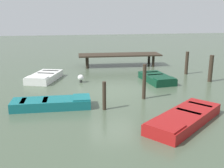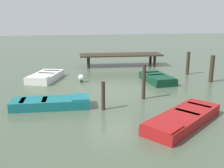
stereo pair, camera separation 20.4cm
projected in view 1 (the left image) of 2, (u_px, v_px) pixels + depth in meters
The scene contains 11 objects.
ground_plane at pixel (112, 90), 14.12m from camera, with size 80.00×80.00×0.00m, color #475642.
dock_segment at pixel (120, 55), 20.57m from camera, with size 6.50×2.13×0.95m.
rowboat_dark_green at pixel (157, 78), 15.89m from camera, with size 1.57×2.82×0.46m.
rowboat_teal at pixel (52, 103), 11.41m from camera, with size 3.41×1.21×0.46m.
rowboat_white at pixel (44, 77), 16.24m from camera, with size 2.30×3.18×0.46m.
rowboat_red at pixel (184, 118), 9.76m from camera, with size 3.83×3.39×0.46m.
mooring_piling_near_left at pixel (144, 82), 12.51m from camera, with size 0.17×0.17×1.70m, color #33281E.
mooring_piling_mid_left at pixel (211, 69), 15.76m from camera, with size 0.25×0.25×1.62m, color #33281E.
mooring_piling_near_right at pixel (187, 63), 17.81m from camera, with size 0.22×0.22×1.54m, color #33281E.
mooring_piling_far_left at pixel (104, 96), 11.10m from camera, with size 0.16×0.16×1.24m, color #33281E.
marker_buoy at pixel (81, 78), 15.69m from camera, with size 0.36×0.36×0.48m.
Camera 1 is at (-2.58, -13.31, 3.96)m, focal length 41.98 mm.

